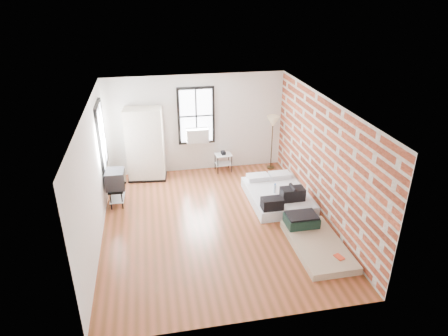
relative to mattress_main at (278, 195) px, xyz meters
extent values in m
plane|color=brown|center=(-1.75, -0.72, -0.17)|extent=(6.00, 6.00, 0.00)
cube|color=silver|center=(-1.75, 2.28, 1.23)|extent=(5.00, 0.01, 2.80)
cube|color=silver|center=(-1.75, -3.72, 1.23)|extent=(5.00, 0.01, 2.80)
cube|color=silver|center=(-4.25, -0.72, 1.23)|extent=(0.01, 6.00, 2.80)
cube|color=#9B4024|center=(0.75, -0.72, 1.23)|extent=(0.02, 6.00, 2.80)
cube|color=white|center=(-1.75, -0.72, 2.63)|extent=(5.00, 6.00, 0.01)
cube|color=white|center=(-1.75, 2.23, 1.48)|extent=(0.90, 0.02, 1.50)
cube|color=black|center=(-2.23, 2.25, 1.48)|extent=(0.07, 0.08, 1.64)
cube|color=black|center=(-1.26, 2.25, 1.48)|extent=(0.07, 0.08, 1.64)
cube|color=black|center=(-1.75, 2.25, 2.26)|extent=(0.90, 0.08, 0.07)
cube|color=black|center=(-1.75, 2.25, 0.69)|extent=(0.90, 0.08, 0.07)
cube|color=black|center=(-1.75, 2.22, 1.48)|extent=(0.04, 0.02, 1.50)
cube|color=black|center=(-1.75, 2.22, 1.48)|extent=(0.90, 0.02, 0.04)
cube|color=silver|center=(-1.75, 2.11, 0.95)|extent=(0.62, 0.30, 0.40)
cube|color=white|center=(-4.20, 1.08, 1.48)|extent=(0.02, 0.90, 1.50)
cube|color=black|center=(-4.22, 0.59, 1.48)|extent=(0.08, 0.07, 1.64)
cube|color=black|center=(-4.22, 1.56, 1.48)|extent=(0.08, 0.07, 1.64)
cube|color=black|center=(-4.22, 1.08, 2.26)|extent=(0.08, 0.90, 0.07)
cube|color=black|center=(-4.22, 1.08, 0.69)|extent=(0.08, 0.90, 0.07)
cube|color=black|center=(-4.19, 1.08, 1.48)|extent=(0.02, 0.04, 1.50)
cube|color=black|center=(-4.19, 1.08, 1.48)|extent=(0.02, 0.90, 0.04)
cube|color=white|center=(0.00, 0.02, -0.04)|extent=(1.46, 1.96, 0.26)
cube|color=white|center=(-0.31, 0.78, 0.15)|extent=(0.57, 0.37, 0.12)
cube|color=white|center=(0.30, 0.79, 0.15)|extent=(0.57, 0.37, 0.12)
cube|color=black|center=(0.22, -0.43, 0.24)|extent=(0.57, 0.33, 0.31)
cylinder|color=black|center=(0.22, -0.43, 0.41)|extent=(0.09, 0.36, 0.08)
cube|color=black|center=(-0.39, -0.75, 0.22)|extent=(0.49, 0.31, 0.27)
cylinder|color=#C2DFF9|center=(-0.10, -0.03, 0.20)|extent=(0.07, 0.07, 0.22)
cylinder|color=#194FB0|center=(-0.10, -0.03, 0.32)|extent=(0.04, 0.04, 0.03)
cube|color=tan|center=(0.20, -2.07, -0.10)|extent=(1.01, 1.91, 0.15)
cube|color=#142E26|center=(0.10, -1.37, 0.09)|extent=(0.70, 0.51, 0.22)
cube|color=black|center=(0.10, -1.37, 0.22)|extent=(0.66, 0.47, 0.04)
cube|color=red|center=(0.41, -2.62, -0.01)|extent=(0.19, 0.23, 0.03)
cube|color=black|center=(-3.20, 1.93, -0.14)|extent=(1.09, 0.70, 0.06)
cube|color=silver|center=(-3.20, 1.93, 0.88)|extent=(1.04, 0.65, 1.98)
cylinder|color=black|center=(-1.21, 1.82, 0.09)|extent=(0.02, 0.02, 0.52)
cylinder|color=black|center=(-0.80, 1.86, 0.09)|extent=(0.02, 0.02, 0.52)
cylinder|color=black|center=(-1.24, 2.14, 0.09)|extent=(0.02, 0.02, 0.52)
cylinder|color=black|center=(-0.83, 2.17, 0.09)|extent=(0.02, 0.02, 0.52)
cube|color=silver|center=(-1.02, 2.00, 0.35)|extent=(0.50, 0.41, 0.02)
cube|color=silver|center=(-1.02, 2.00, 0.06)|extent=(0.48, 0.39, 0.02)
cube|color=black|center=(-1.02, 2.00, 0.40)|extent=(0.13, 0.18, 0.09)
cylinder|color=black|center=(0.40, 1.93, -0.16)|extent=(0.23, 0.23, 0.03)
cylinder|color=black|center=(0.40, 1.93, 0.55)|extent=(0.03, 0.03, 1.38)
cone|color=tan|center=(0.40, 1.93, 1.28)|extent=(0.34, 0.34, 0.31)
cylinder|color=black|center=(-4.11, 0.35, 0.05)|extent=(0.03, 0.03, 0.45)
cylinder|color=black|center=(-3.84, 0.34, 0.05)|extent=(0.03, 0.03, 0.45)
cylinder|color=black|center=(-4.09, 0.89, 0.05)|extent=(0.03, 0.03, 0.45)
cylinder|color=black|center=(-3.82, 0.88, 0.05)|extent=(0.03, 0.03, 0.45)
cube|color=black|center=(-3.97, 0.61, 0.28)|extent=(0.38, 0.65, 0.03)
cube|color=silver|center=(-3.97, 0.61, 0.01)|extent=(0.36, 0.64, 0.02)
cube|color=black|center=(-3.97, 0.61, 0.52)|extent=(0.46, 0.53, 0.45)
cube|color=black|center=(-3.74, 0.61, 0.52)|extent=(0.03, 0.43, 0.36)
camera|label=1|loc=(-3.00, -8.41, 4.88)|focal=32.00mm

